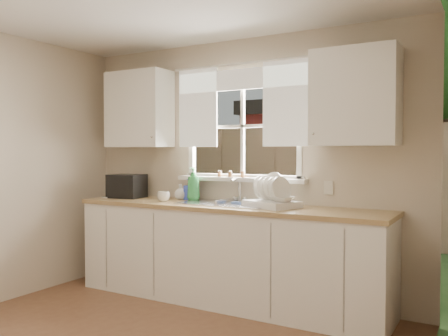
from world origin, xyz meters
The scene contains 19 objects.
room_walls centered at (0.00, -0.07, 1.24)m, with size 3.62×4.02×2.50m.
window centered at (0.00, 2.00, 1.49)m, with size 1.38×0.16×1.06m.
curtains centered at (0.00, 1.95, 1.93)m, with size 1.50×0.03×0.81m.
base_cabinets centered at (0.00, 1.68, 0.43)m, with size 3.00×0.62×0.87m, color white.
countertop centered at (0.00, 1.68, 0.89)m, with size 3.04×0.65×0.04m, color #A08150.
upper_cabinet_left centered at (-1.15, 1.82, 1.85)m, with size 0.70×0.33×0.80m, color white.
upper_cabinet_right centered at (1.15, 1.82, 1.85)m, with size 0.70×0.33×0.80m, color white.
wall_outlet centered at (0.88, 1.99, 1.08)m, with size 0.08×0.01×0.12m, color beige.
sill_jars centered at (-0.09, 1.94, 1.18)m, with size 0.30×0.04×0.06m.
backyard centered at (0.58, 8.42, 3.46)m, with size 20.00×10.00×6.13m.
sink centered at (0.00, 1.71, 0.84)m, with size 0.88×0.52×0.40m.
dish_rack centered at (0.46, 1.70, 0.99)m, with size 0.53×0.47×0.31m.
bowl centered at (0.58, 1.65, 0.99)m, with size 0.19×0.19×0.05m, color silver.
soap_bottle_a centered at (-0.46, 1.83, 1.08)m, with size 0.13×0.13×0.34m, color #2E8E44.
soap_bottle_b centered at (-0.52, 1.87, 1.02)m, with size 0.10×0.10×0.22m, color blue.
soap_bottle_c centered at (-0.62, 1.84, 0.99)m, with size 0.12×0.12×0.16m, color beige.
saucer centered at (-1.40, 1.64, 0.92)m, with size 0.18×0.18×0.01m, color white.
cup centered at (-0.66, 1.60, 0.96)m, with size 0.12×0.12×0.10m, color silver.
black_appliance centered at (-1.24, 1.72, 1.03)m, with size 0.34×0.29×0.25m, color black.
Camera 1 is at (2.18, -2.12, 1.40)m, focal length 38.00 mm.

